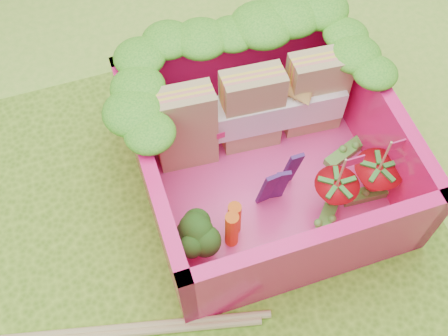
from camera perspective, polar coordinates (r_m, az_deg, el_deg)
name	(u,v)px	position (r m, az deg, el deg)	size (l,w,h in m)	color
ground	(197,246)	(3.01, -2.76, -7.93)	(14.00, 14.00, 0.00)	#84D03A
placemat	(197,245)	(3.00, -2.77, -7.82)	(2.60, 2.60, 0.03)	#5C8F20
bento_floor	(264,177)	(3.14, 4.10, -0.93)	(1.30, 1.30, 0.05)	#F33E94
bento_box	(267,153)	(2.93, 4.40, 1.51)	(1.30, 1.30, 0.55)	#FF1570
lettuce_ruffle	(240,48)	(2.92, 1.65, 12.12)	(1.43, 0.77, 0.11)	#1C8918
sandwich_stack	(252,111)	(3.02, 2.90, 5.85)	(1.07, 0.24, 0.56)	tan
broccoli	(194,232)	(2.78, -3.05, -6.49)	(0.34, 0.34, 0.24)	#5B8D44
carrot_sticks	(233,224)	(2.83, 0.92, -5.72)	(0.11, 0.13, 0.28)	#E25113
purple_wedges	(279,181)	(2.89, 5.64, -1.31)	(0.23, 0.10, 0.38)	#391751
strawberry_left	(334,195)	(2.97, 11.07, -2.67)	(0.23, 0.23, 0.47)	red
strawberry_right	(374,180)	(3.05, 14.99, -1.20)	(0.25, 0.25, 0.49)	red
snap_peas	(348,188)	(3.12, 12.49, -2.01)	(0.61, 0.61, 0.05)	#56BA3A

